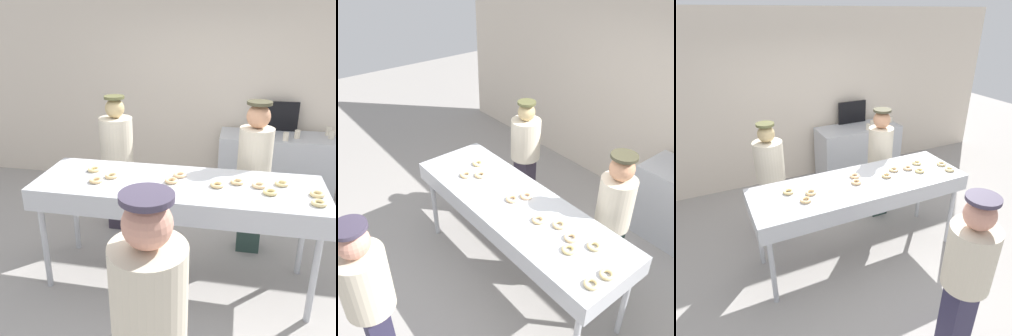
% 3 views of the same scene
% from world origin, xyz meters
% --- Properties ---
extents(ground_plane, '(16.00, 16.00, 0.00)m').
position_xyz_m(ground_plane, '(0.00, 0.00, 0.00)').
color(ground_plane, '#9E9993').
extents(back_wall, '(8.00, 0.12, 2.86)m').
position_xyz_m(back_wall, '(0.00, 2.39, 1.43)').
color(back_wall, beige).
rests_on(back_wall, ground).
extents(fryer_conveyor, '(2.51, 0.81, 1.02)m').
position_xyz_m(fryer_conveyor, '(0.00, 0.00, 0.92)').
color(fryer_conveyor, '#B7BABF').
rests_on(fryer_conveyor, ground).
extents(plain_donut_0, '(0.16, 0.16, 0.03)m').
position_xyz_m(plain_donut_0, '(1.14, -0.05, 1.04)').
color(plain_donut_0, '#EDD08D').
rests_on(plain_donut_0, fryer_conveyor).
extents(plain_donut_1, '(0.16, 0.16, 0.03)m').
position_xyz_m(plain_donut_1, '(0.69, 0.04, 1.04)').
color(plain_donut_1, beige).
rests_on(plain_donut_1, fryer_conveyor).
extents(plain_donut_2, '(0.16, 0.16, 0.03)m').
position_xyz_m(plain_donut_2, '(-0.70, -0.13, 1.04)').
color(plain_donut_2, '#F9CB87').
rests_on(plain_donut_2, fryer_conveyor).
extents(plain_donut_3, '(0.14, 0.14, 0.03)m').
position_xyz_m(plain_donut_3, '(-0.06, -0.01, 1.04)').
color(plain_donut_3, '#F2C286').
rests_on(plain_donut_3, fryer_conveyor).
extents(plain_donut_4, '(0.15, 0.15, 0.03)m').
position_xyz_m(plain_donut_4, '(0.51, 0.08, 1.04)').
color(plain_donut_4, '#EAC489').
rests_on(plain_donut_4, fryer_conveyor).
extents(plain_donut_5, '(0.14, 0.14, 0.03)m').
position_xyz_m(plain_donut_5, '(0.34, -0.02, 1.04)').
color(plain_donut_5, '#EDC684').
rests_on(plain_donut_5, fryer_conveyor).
extents(plain_donut_6, '(0.14, 0.14, 0.03)m').
position_xyz_m(plain_donut_6, '(-0.60, -0.01, 1.04)').
color(plain_donut_6, '#E9C286').
rests_on(plain_donut_6, fryer_conveyor).
extents(plain_donut_7, '(0.14, 0.14, 0.03)m').
position_xyz_m(plain_donut_7, '(0.78, -0.08, 1.04)').
color(plain_donut_7, '#EBCF82').
rests_on(plain_donut_7, fryer_conveyor).
extents(plain_donut_8, '(0.16, 0.16, 0.03)m').
position_xyz_m(plain_donut_8, '(-0.01, 0.13, 1.04)').
color(plain_donut_8, '#F7C58F').
rests_on(plain_donut_8, fryer_conveyor).
extents(plain_donut_9, '(0.14, 0.14, 0.03)m').
position_xyz_m(plain_donut_9, '(-0.82, 0.11, 1.04)').
color(plain_donut_9, '#F4D287').
rests_on(plain_donut_9, fryer_conveyor).
extents(plain_donut_10, '(0.14, 0.14, 0.03)m').
position_xyz_m(plain_donut_10, '(1.13, -0.21, 1.04)').
color(plain_donut_10, '#EFD48F').
rests_on(plain_donut_10, fryer_conveyor).
extents(plain_donut_11, '(0.14, 0.14, 0.03)m').
position_xyz_m(plain_donut_11, '(0.88, 0.12, 1.04)').
color(plain_donut_11, '#E8CE89').
rests_on(plain_donut_11, fryer_conveyor).
extents(worker_baker, '(0.37, 0.37, 1.59)m').
position_xyz_m(worker_baker, '(-0.84, 0.86, 0.92)').
color(worker_baker, '#342D3C').
rests_on(worker_baker, ground).
extents(worker_assistant, '(0.34, 0.34, 1.62)m').
position_xyz_m(worker_assistant, '(0.67, 0.66, 0.93)').
color(worker_assistant, '#283E37').
rests_on(worker_assistant, ground).
extents(customer_waiting, '(0.38, 0.38, 1.64)m').
position_xyz_m(customer_waiting, '(0.13, -1.54, 0.96)').
color(customer_waiting, '#2C2944').
rests_on(customer_waiting, ground).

